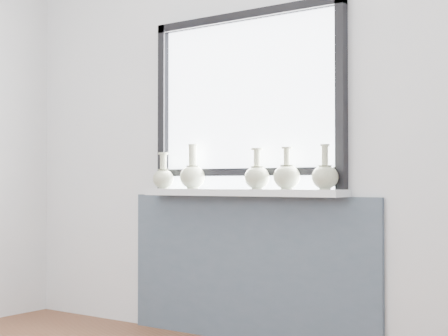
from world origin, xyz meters
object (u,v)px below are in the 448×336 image
Objects in this scene: vase_b at (193,175)px; vase_e at (325,175)px; vase_d at (287,175)px; vase_c at (257,176)px; windowsill at (240,192)px; vase_a at (163,177)px.

vase_e is (0.91, -0.02, -0.01)m from vase_b.
vase_e is at bearing -2.73° from vase_d.
vase_c is at bearing -178.62° from vase_d.
vase_d reaches higher than windowsill.
vase_b is 0.91m from vase_e.
vase_b is at bearing 8.03° from vase_a.
windowsill is at bearing -0.04° from vase_b.
windowsill is 0.57m from vase_a.
vase_b is 0.47m from vase_c.
vase_d is 0.97× the size of vase_e.
vase_e is (0.44, -0.01, -0.00)m from vase_c.
vase_d is (0.88, 0.02, 0.00)m from vase_a.
windowsill is 5.61× the size of vase_c.
vase_a is at bearing -176.99° from windowsill.
windowsill is at bearing 175.15° from vase_c.
vase_c is 0.44m from vase_e.
vase_c is (0.12, -0.01, 0.10)m from windowsill.
windowsill is at bearing 178.93° from vase_d.
vase_d is at bearing 177.27° from vase_e.
vase_b is (-0.35, 0.00, 0.11)m from windowsill.
vase_c is at bearing -1.30° from vase_b.
vase_d reaches higher than vase_a.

